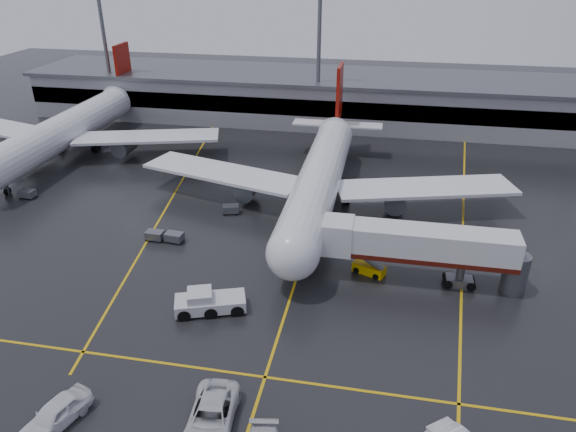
# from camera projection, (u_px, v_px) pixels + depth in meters

# --- Properties ---
(ground) EXTENTS (220.00, 220.00, 0.00)m
(ground) POSITION_uv_depth(u_px,v_px,m) (308.00, 241.00, 61.08)
(ground) COLOR black
(ground) RESTS_ON ground
(apron_line_centre) EXTENTS (0.25, 90.00, 0.02)m
(apron_line_centre) POSITION_uv_depth(u_px,v_px,m) (308.00, 241.00, 61.08)
(apron_line_centre) COLOR gold
(apron_line_centre) RESTS_ON ground
(apron_line_stop) EXTENTS (60.00, 0.25, 0.02)m
(apron_line_stop) POSITION_uv_depth(u_px,v_px,m) (265.00, 377.00, 41.80)
(apron_line_stop) COLOR gold
(apron_line_stop) RESTS_ON ground
(apron_line_left) EXTENTS (9.99, 69.35, 0.02)m
(apron_line_left) POSITION_uv_depth(u_px,v_px,m) (175.00, 192.00, 73.20)
(apron_line_left) COLOR gold
(apron_line_left) RESTS_ON ground
(apron_line_right) EXTENTS (7.57, 69.64, 0.02)m
(apron_line_right) POSITION_uv_depth(u_px,v_px,m) (463.00, 215.00, 66.82)
(apron_line_right) COLOR gold
(apron_line_right) RESTS_ON ground
(terminal) EXTENTS (122.00, 19.00, 8.60)m
(terminal) POSITION_uv_depth(u_px,v_px,m) (348.00, 98.00, 101.13)
(terminal) COLOR gray
(terminal) RESTS_ON ground
(light_mast_left) EXTENTS (3.00, 1.20, 25.45)m
(light_mast_left) POSITION_uv_depth(u_px,v_px,m) (105.00, 40.00, 98.90)
(light_mast_left) COLOR #595B60
(light_mast_left) RESTS_ON ground
(light_mast_mid) EXTENTS (3.00, 1.20, 25.45)m
(light_mast_mid) POSITION_uv_depth(u_px,v_px,m) (319.00, 47.00, 92.19)
(light_mast_mid) COLOR #595B60
(light_mast_mid) RESTS_ON ground
(main_airliner) EXTENTS (48.80, 45.60, 14.10)m
(main_airliner) POSITION_uv_depth(u_px,v_px,m) (321.00, 175.00, 67.68)
(main_airliner) COLOR silver
(main_airliner) RESTS_ON ground
(second_airliner) EXTENTS (48.80, 45.60, 14.10)m
(second_airliner) POSITION_uv_depth(u_px,v_px,m) (70.00, 128.00, 85.24)
(second_airliner) COLOR silver
(second_airliner) RESTS_ON ground
(jet_bridge) EXTENTS (19.90, 3.40, 6.05)m
(jet_bridge) POSITION_uv_depth(u_px,v_px,m) (420.00, 247.00, 52.06)
(jet_bridge) COLOR silver
(jet_bridge) RESTS_ON ground
(pushback_tractor) EXTENTS (6.88, 4.54, 2.28)m
(pushback_tractor) POSITION_uv_depth(u_px,v_px,m) (208.00, 302.00, 49.04)
(pushback_tractor) COLOR #BCBCBE
(pushback_tractor) RESTS_ON ground
(belt_loader) EXTENTS (3.57, 2.54, 2.09)m
(belt_loader) POSITION_uv_depth(u_px,v_px,m) (369.00, 269.00, 54.91)
(belt_loader) COLOR #EEB400
(belt_loader) RESTS_ON ground
(service_van_a) EXTENTS (3.76, 7.05, 1.89)m
(service_van_a) POSITION_uv_depth(u_px,v_px,m) (211.00, 417.00, 37.08)
(service_van_a) COLOR silver
(service_van_a) RESTS_ON ground
(service_van_d) EXTENTS (3.76, 5.86, 1.86)m
(service_van_d) POSITION_uv_depth(u_px,v_px,m) (55.00, 414.00, 37.31)
(service_van_d) COLOR white
(service_van_d) RESTS_ON ground
(baggage_cart_a) EXTENTS (2.12, 1.49, 1.12)m
(baggage_cart_a) POSITION_uv_depth(u_px,v_px,m) (174.00, 237.00, 60.64)
(baggage_cart_a) COLOR #595B60
(baggage_cart_a) RESTS_ON ground
(baggage_cart_b) EXTENTS (2.05, 1.38, 1.12)m
(baggage_cart_b) POSITION_uv_depth(u_px,v_px,m) (155.00, 235.00, 61.04)
(baggage_cart_b) COLOR #595B60
(baggage_cart_b) RESTS_ON ground
(baggage_cart_c) EXTENTS (2.27, 1.78, 1.12)m
(baggage_cart_c) POSITION_uv_depth(u_px,v_px,m) (231.00, 209.00, 67.10)
(baggage_cart_c) COLOR #595B60
(baggage_cart_c) RESTS_ON ground
(baggage_cart_d) EXTENTS (2.26, 1.75, 1.12)m
(baggage_cart_d) POSITION_uv_depth(u_px,v_px,m) (12.00, 171.00, 78.42)
(baggage_cart_d) COLOR #595B60
(baggage_cart_d) RESTS_ON ground
(baggage_cart_e) EXTENTS (2.07, 1.42, 1.12)m
(baggage_cart_e) POSITION_uv_depth(u_px,v_px,m) (27.00, 193.00, 71.27)
(baggage_cart_e) COLOR #595B60
(baggage_cart_e) RESTS_ON ground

